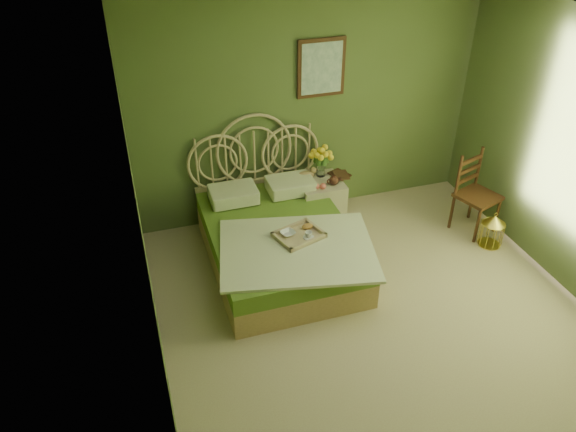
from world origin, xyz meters
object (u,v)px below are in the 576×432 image
object	(u,v)px
nightstand	(320,195)
bed	(278,239)
chair	(475,187)
birdcage	(492,231)

from	to	relation	value
nightstand	bed	bearing A→B (deg)	-138.62
bed	nightstand	bearing A→B (deg)	41.38
bed	chair	bearing A→B (deg)	-0.68
chair	birdcage	xyz separation A→B (m)	(0.02, -0.40, -0.34)
nightstand	chair	size ratio (longest dim) A/B	1.04
bed	nightstand	distance (m)	0.92
nightstand	birdcage	size ratio (longest dim) A/B	2.58
nightstand	chair	distance (m)	1.76
bed	chair	xyz separation A→B (m)	(2.32, -0.03, 0.23)
bed	birdcage	bearing A→B (deg)	-10.29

